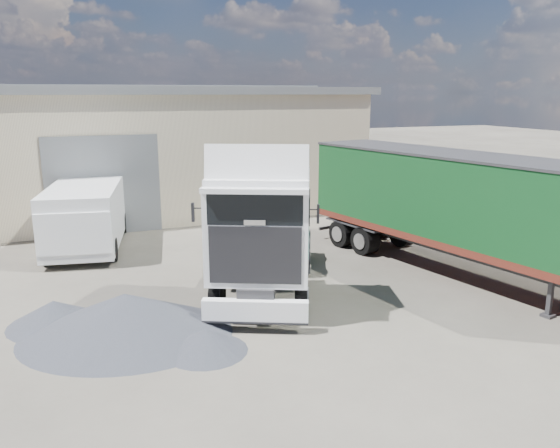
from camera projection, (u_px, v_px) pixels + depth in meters
name	position (u px, v px, depth m)	size (l,w,h in m)	color
ground	(243.00, 333.00, 11.83)	(120.00, 120.00, 0.00)	#282620
brick_boundary_wall	(477.00, 194.00, 21.11)	(0.35, 26.00, 2.50)	maroon
tractor_unit	(263.00, 235.00, 13.34)	(4.55, 6.27, 4.02)	black
box_trailer	(458.00, 202.00, 15.32)	(4.26, 10.57, 3.44)	#2D2D30
panel_van	(86.00, 217.00, 17.93)	(3.06, 5.52, 2.13)	black
gravel_heap	(122.00, 316.00, 11.64)	(5.55, 5.55, 0.94)	black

